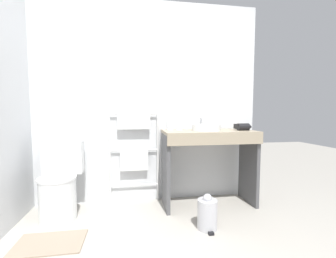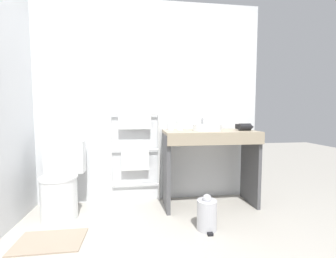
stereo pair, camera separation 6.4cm
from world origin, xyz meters
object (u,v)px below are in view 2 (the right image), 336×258
(towel_radiator, at_px, (135,145))
(cup_near_wall, at_px, (171,126))
(hair_dryer, at_px, (245,127))
(toilet, at_px, (61,185))
(sink_basin, at_px, (207,127))
(trash_bin, at_px, (207,214))
(cup_near_edge, at_px, (180,126))

(towel_radiator, height_order, cup_near_wall, towel_radiator)
(hair_dryer, bearing_deg, cup_near_wall, 166.57)
(toilet, bearing_deg, cup_near_wall, 10.45)
(sink_basin, xyz_separation_m, trash_bin, (-0.16, -0.54, -0.79))
(hair_dryer, bearing_deg, toilet, -179.42)
(towel_radiator, bearing_deg, toilet, -160.67)
(toilet, distance_m, hair_dryer, 2.16)
(toilet, xyz_separation_m, sink_basin, (1.62, 0.05, 0.60))
(toilet, relative_size, cup_near_wall, 7.61)
(sink_basin, xyz_separation_m, cup_near_edge, (-0.30, 0.11, 0.02))
(toilet, distance_m, towel_radiator, 0.91)
(toilet, bearing_deg, trash_bin, -18.41)
(trash_bin, bearing_deg, cup_near_edge, 102.24)
(toilet, bearing_deg, hair_dryer, 0.58)
(toilet, relative_size, hair_dryer, 4.32)
(cup_near_wall, relative_size, trash_bin, 0.31)
(toilet, xyz_separation_m, hair_dryer, (2.08, 0.02, 0.60))
(towel_radiator, bearing_deg, sink_basin, -14.88)
(toilet, distance_m, cup_near_wall, 1.38)
(hair_dryer, bearing_deg, towel_radiator, 168.78)
(cup_near_edge, xyz_separation_m, trash_bin, (0.14, -0.65, -0.80))
(sink_basin, distance_m, cup_near_edge, 0.32)
(cup_near_wall, relative_size, cup_near_edge, 0.97)
(sink_basin, bearing_deg, trash_bin, -106.44)
(toilet, relative_size, trash_bin, 2.32)
(sink_basin, distance_m, hair_dryer, 0.45)
(sink_basin, xyz_separation_m, hair_dryer, (0.45, -0.03, 0.00))
(towel_radiator, xyz_separation_m, cup_near_edge, (0.54, -0.11, 0.24))
(cup_near_edge, distance_m, hair_dryer, 0.76)
(toilet, relative_size, sink_basin, 2.38)
(towel_radiator, relative_size, cup_near_wall, 10.84)
(toilet, height_order, cup_near_wall, cup_near_wall)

